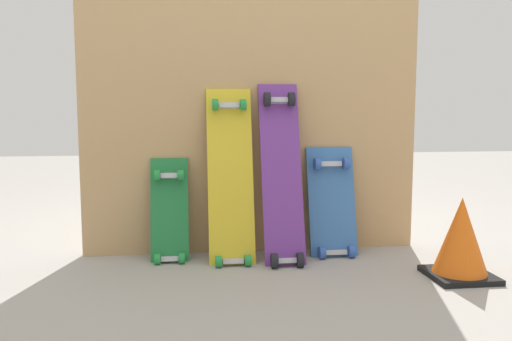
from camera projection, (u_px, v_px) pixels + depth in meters
ground_plane at (254, 253)px, 2.66m from camera, size 12.00×12.00×0.00m
plywood_wall_panel at (252, 83)px, 2.64m from camera, size 1.69×0.04×1.70m
skateboard_green at (170, 217)px, 2.54m from camera, size 0.18×0.21×0.56m
skateboard_yellow at (231, 182)px, 2.52m from camera, size 0.22×0.29×0.89m
skateboard_purple at (282, 179)px, 2.53m from camera, size 0.19×0.34×0.91m
skateboard_blue at (332, 208)px, 2.64m from camera, size 0.24×0.22×0.60m
traffic_cone at (461, 239)px, 2.26m from camera, size 0.26×0.26×0.35m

